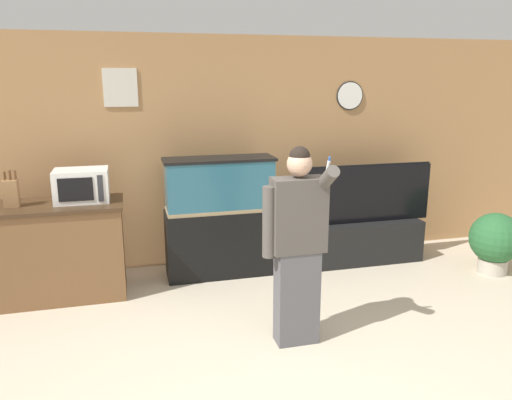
# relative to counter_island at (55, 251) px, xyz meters

# --- Properties ---
(wall_back_paneled) EXTENTS (10.00, 0.08, 2.60)m
(wall_back_paneled) POSITION_rel_counter_island_xyz_m (1.73, 0.63, 0.82)
(wall_back_paneled) COLOR #A87A4C
(wall_back_paneled) RESTS_ON ground_plane
(counter_island) EXTENTS (1.36, 0.65, 0.95)m
(counter_island) POSITION_rel_counter_island_xyz_m (0.00, 0.00, 0.00)
(counter_island) COLOR brown
(counter_island) RESTS_ON ground_plane
(microwave) EXTENTS (0.51, 0.37, 0.32)m
(microwave) POSITION_rel_counter_island_xyz_m (0.30, 0.05, 0.63)
(microwave) COLOR white
(microwave) RESTS_ON counter_island
(knife_block) EXTENTS (0.13, 0.12, 0.34)m
(knife_block) POSITION_rel_counter_island_xyz_m (-0.33, -0.01, 0.61)
(knife_block) COLOR olive
(knife_block) RESTS_ON counter_island
(aquarium_on_stand) EXTENTS (1.19, 0.41, 1.31)m
(aquarium_on_stand) POSITION_rel_counter_island_xyz_m (1.69, 0.16, 0.18)
(aquarium_on_stand) COLOR black
(aquarium_on_stand) RESTS_ON ground_plane
(tv_on_stand) EXTENTS (1.62, 0.40, 1.17)m
(tv_on_stand) POSITION_rel_counter_island_xyz_m (3.42, 0.12, -0.12)
(tv_on_stand) COLOR black
(tv_on_stand) RESTS_ON ground_plane
(person_standing) EXTENTS (0.51, 0.39, 1.63)m
(person_standing) POSITION_rel_counter_island_xyz_m (2.01, -1.44, 0.37)
(person_standing) COLOR #515156
(person_standing) RESTS_ON ground_plane
(potted_plant) EXTENTS (0.56, 0.56, 0.69)m
(potted_plant) POSITION_rel_counter_island_xyz_m (4.65, -0.58, -0.10)
(potted_plant) COLOR #B2A899
(potted_plant) RESTS_ON ground_plane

